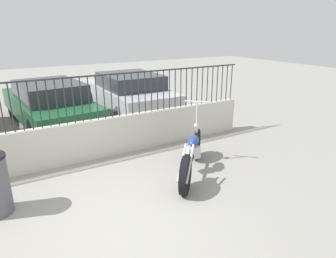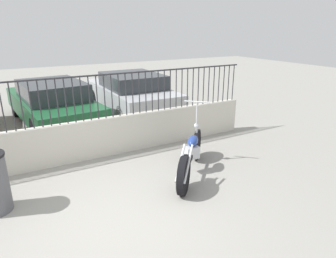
{
  "view_description": "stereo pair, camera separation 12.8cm",
  "coord_description": "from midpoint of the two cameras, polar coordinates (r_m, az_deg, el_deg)",
  "views": [
    {
      "loc": [
        -1.26,
        -3.64,
        2.76
      ],
      "look_at": [
        1.8,
        1.58,
        0.7
      ],
      "focal_mm": 32.0,
      "sensor_mm": 36.0,
      "label": 1
    },
    {
      "loc": [
        -1.15,
        -3.71,
        2.76
      ],
      "look_at": [
        1.8,
        1.58,
        0.7
      ],
      "focal_mm": 32.0,
      "sensor_mm": 36.0,
      "label": 2
    }
  ],
  "objects": [
    {
      "name": "ground_plane",
      "position": [
        4.75,
        -10.36,
        -17.08
      ],
      "size": [
        40.0,
        40.0,
        0.0
      ],
      "primitive_type": "plane",
      "color": "gray"
    },
    {
      "name": "car_green",
      "position": [
        9.54,
        -22.01,
        4.66
      ],
      "size": [
        2.23,
        4.74,
        1.28
      ],
      "rotation": [
        0.0,
        0.0,
        1.67
      ],
      "color": "black",
      "rests_on": "ground_plane"
    },
    {
      "name": "car_silver",
      "position": [
        10.09,
        -7.88,
        6.77
      ],
      "size": [
        1.83,
        4.34,
        1.35
      ],
      "rotation": [
        0.0,
        0.0,
        1.57
      ],
      "color": "black",
      "rests_on": "ground_plane"
    },
    {
      "name": "low_wall",
      "position": [
        6.68,
        -18.04,
        -2.55
      ],
      "size": [
        8.79,
        0.18,
        0.87
      ],
      "color": "beige",
      "rests_on": "ground_plane"
    },
    {
      "name": "motorcycle_blue",
      "position": [
        5.77,
        3.77,
        -5.38
      ],
      "size": [
        1.57,
        1.66,
        1.36
      ],
      "rotation": [
        0.0,
        0.0,
        0.82
      ],
      "color": "black",
      "rests_on": "ground_plane"
    },
    {
      "name": "fence_railing",
      "position": [
        6.39,
        -18.98,
        6.21
      ],
      "size": [
        8.79,
        0.04,
        0.97
      ],
      "color": "#2D2D33",
      "rests_on": "low_wall"
    }
  ]
}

